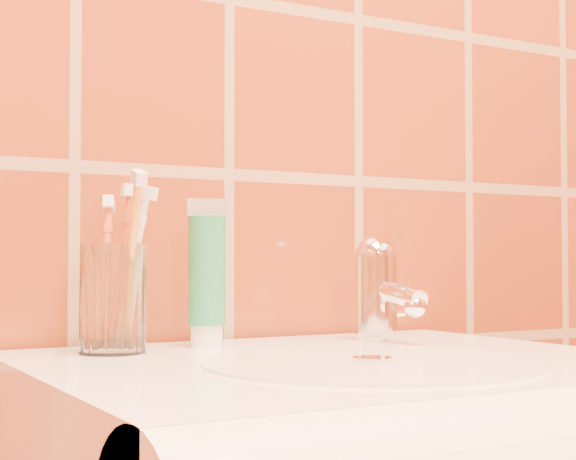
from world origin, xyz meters
TOP-DOWN VIEW (x-y plane):
  - wall_back at (0.00, 1.21)m, footprint 2.20×0.02m
  - glass_tumbler at (-0.17, 1.11)m, footprint 0.08×0.08m
  - toothpaste_tube at (-0.06, 1.12)m, footprint 0.04×0.04m
  - faucet at (0.14, 1.09)m, footprint 0.05×0.11m
  - toothbrush_0 at (-0.16, 1.08)m, footprint 0.03×0.12m
  - toothbrush_1 at (-0.15, 1.10)m, footprint 0.09×0.10m
  - toothbrush_2 at (-0.17, 1.13)m, footprint 0.09×0.13m
  - toothbrush_3 at (-0.16, 1.12)m, footprint 0.05×0.05m

SIDE VIEW (x-z plane):
  - glass_tumbler at x=-0.17m, z-range 0.85..0.96m
  - faucet at x=0.14m, z-range 0.85..0.97m
  - toothpaste_tube at x=-0.06m, z-range 0.85..1.00m
  - toothbrush_2 at x=-0.17m, z-range 0.84..1.02m
  - toothbrush_1 at x=-0.15m, z-range 0.84..1.02m
  - toothbrush_3 at x=-0.16m, z-range 0.85..1.02m
  - toothbrush_0 at x=-0.16m, z-range 0.84..1.04m
  - wall_back at x=0.00m, z-range 0.00..2.50m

